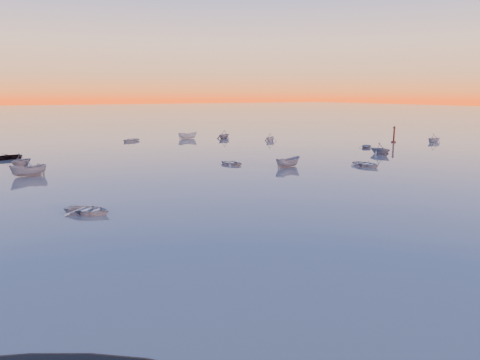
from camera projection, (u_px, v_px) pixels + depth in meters
ground at (105, 135)px, 110.23m from camera, size 600.00×600.00×0.00m
moored_fleet at (178, 159)px, 69.76m from camera, size 124.00×58.00×1.20m
boat_near_center at (288, 167)px, 62.23m from camera, size 1.80×3.92×1.33m
channel_marker at (394, 135)px, 93.09m from camera, size 0.97×0.97×3.45m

